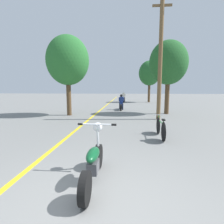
{
  "coord_description": "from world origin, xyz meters",
  "views": [
    {
      "loc": [
        0.61,
        -2.53,
        1.89
      ],
      "look_at": [
        -0.02,
        4.75,
        0.9
      ],
      "focal_mm": 28.0,
      "sensor_mm": 36.0,
      "label": 1
    }
  ],
  "objects_px": {
    "motorcycle_foreground": "(94,161)",
    "motorcycle_rider_lead": "(121,104)",
    "bicycle_parked": "(161,128)",
    "utility_pole": "(160,58)",
    "roadside_tree_right_near": "(168,63)",
    "motorcycle_rider_far": "(124,98)",
    "roadside_tree_right_far": "(150,73)",
    "roadside_tree_left": "(68,61)"
  },
  "relations": [
    {
      "from": "roadside_tree_right_near",
      "to": "motorcycle_rider_lead",
      "type": "distance_m",
      "value": 5.2
    },
    {
      "from": "roadside_tree_right_near",
      "to": "utility_pole",
      "type": "bearing_deg",
      "value": -112.91
    },
    {
      "from": "roadside_tree_right_near",
      "to": "motorcycle_rider_lead",
      "type": "height_order",
      "value": "roadside_tree_right_near"
    },
    {
      "from": "roadside_tree_right_far",
      "to": "motorcycle_rider_lead",
      "type": "distance_m",
      "value": 10.1
    },
    {
      "from": "roadside_tree_right_far",
      "to": "motorcycle_rider_lead",
      "type": "bearing_deg",
      "value": -111.55
    },
    {
      "from": "utility_pole",
      "to": "bicycle_parked",
      "type": "relative_size",
      "value": 4.03
    },
    {
      "from": "motorcycle_rider_far",
      "to": "roadside_tree_left",
      "type": "bearing_deg",
      "value": -106.61
    },
    {
      "from": "roadside_tree_right_near",
      "to": "roadside_tree_right_far",
      "type": "relative_size",
      "value": 0.95
    },
    {
      "from": "bicycle_parked",
      "to": "motorcycle_foreground",
      "type": "bearing_deg",
      "value": -120.1
    },
    {
      "from": "utility_pole",
      "to": "roadside_tree_right_near",
      "type": "relative_size",
      "value": 1.35
    },
    {
      "from": "roadside_tree_left",
      "to": "roadside_tree_right_near",
      "type": "bearing_deg",
      "value": 10.06
    },
    {
      "from": "roadside_tree_right_far",
      "to": "motorcycle_rider_lead",
      "type": "xyz_separation_m",
      "value": [
        -3.5,
        -8.86,
        -3.38
      ]
    },
    {
      "from": "roadside_tree_right_near",
      "to": "roadside_tree_left",
      "type": "distance_m",
      "value": 7.12
    },
    {
      "from": "motorcycle_rider_lead",
      "to": "motorcycle_rider_far",
      "type": "distance_m",
      "value": 8.61
    },
    {
      "from": "motorcycle_foreground",
      "to": "motorcycle_rider_lead",
      "type": "relative_size",
      "value": 0.97
    },
    {
      "from": "motorcycle_foreground",
      "to": "motorcycle_rider_far",
      "type": "xyz_separation_m",
      "value": [
        0.21,
        20.75,
        0.13
      ]
    },
    {
      "from": "roadside_tree_right_near",
      "to": "bicycle_parked",
      "type": "relative_size",
      "value": 2.99
    },
    {
      "from": "roadside_tree_right_far",
      "to": "motorcycle_rider_far",
      "type": "height_order",
      "value": "roadside_tree_right_far"
    },
    {
      "from": "utility_pole",
      "to": "bicycle_parked",
      "type": "bearing_deg",
      "value": -98.67
    },
    {
      "from": "utility_pole",
      "to": "motorcycle_rider_lead",
      "type": "height_order",
      "value": "utility_pole"
    },
    {
      "from": "motorcycle_rider_far",
      "to": "roadside_tree_right_far",
      "type": "bearing_deg",
      "value": 4.08
    },
    {
      "from": "utility_pole",
      "to": "motorcycle_rider_far",
      "type": "height_order",
      "value": "utility_pole"
    },
    {
      "from": "motorcycle_foreground",
      "to": "utility_pole",
      "type": "bearing_deg",
      "value": 70.85
    },
    {
      "from": "utility_pole",
      "to": "motorcycle_rider_far",
      "type": "distance_m",
      "value": 13.84
    },
    {
      "from": "motorcycle_rider_lead",
      "to": "motorcycle_rider_far",
      "type": "height_order",
      "value": "motorcycle_rider_far"
    },
    {
      "from": "roadside_tree_right_far",
      "to": "bicycle_parked",
      "type": "xyz_separation_m",
      "value": [
        -1.68,
        -17.58,
        -3.52
      ]
    },
    {
      "from": "motorcycle_foreground",
      "to": "motorcycle_rider_far",
      "type": "relative_size",
      "value": 0.88
    },
    {
      "from": "utility_pole",
      "to": "roadside_tree_right_far",
      "type": "height_order",
      "value": "utility_pole"
    },
    {
      "from": "utility_pole",
      "to": "bicycle_parked",
      "type": "distance_m",
      "value": 5.27
    },
    {
      "from": "motorcycle_rider_lead",
      "to": "bicycle_parked",
      "type": "height_order",
      "value": "motorcycle_rider_lead"
    },
    {
      "from": "roadside_tree_left",
      "to": "roadside_tree_right_far",
      "type": "bearing_deg",
      "value": 60.25
    },
    {
      "from": "motorcycle_rider_lead",
      "to": "motorcycle_rider_far",
      "type": "relative_size",
      "value": 0.91
    },
    {
      "from": "roadside_tree_right_near",
      "to": "motorcycle_rider_lead",
      "type": "relative_size",
      "value": 2.65
    },
    {
      "from": "utility_pole",
      "to": "roadside_tree_right_near",
      "type": "xyz_separation_m",
      "value": [
        1.01,
        2.4,
        0.03
      ]
    },
    {
      "from": "roadside_tree_right_far",
      "to": "roadside_tree_left",
      "type": "relative_size",
      "value": 1.02
    },
    {
      "from": "utility_pole",
      "to": "roadside_tree_left",
      "type": "bearing_deg",
      "value": 169.13
    },
    {
      "from": "roadside_tree_right_far",
      "to": "roadside_tree_left",
      "type": "xyz_separation_m",
      "value": [
        -7.07,
        -12.36,
        -0.14
      ]
    },
    {
      "from": "roadside_tree_right_far",
      "to": "roadside_tree_left",
      "type": "distance_m",
      "value": 14.24
    },
    {
      "from": "motorcycle_rider_far",
      "to": "bicycle_parked",
      "type": "bearing_deg",
      "value": -84.18
    },
    {
      "from": "roadside_tree_left",
      "to": "motorcycle_foreground",
      "type": "distance_m",
      "value": 9.86
    },
    {
      "from": "roadside_tree_right_far",
      "to": "roadside_tree_right_near",
      "type": "bearing_deg",
      "value": -90.27
    },
    {
      "from": "roadside_tree_left",
      "to": "motorcycle_foreground",
      "type": "height_order",
      "value": "roadside_tree_left"
    }
  ]
}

